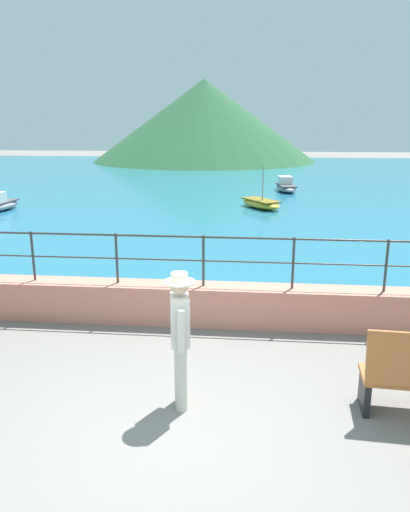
# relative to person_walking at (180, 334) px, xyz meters

# --- Properties ---
(ground_plane) EXTENTS (120.00, 120.00, 0.00)m
(ground_plane) POSITION_rel_person_walking_xyz_m (0.01, -0.52, -0.98)
(ground_plane) COLOR slate
(promenade_wall) EXTENTS (20.00, 0.56, 0.70)m
(promenade_wall) POSITION_rel_person_walking_xyz_m (0.01, 2.68, -0.63)
(promenade_wall) COLOR tan
(promenade_wall) RESTS_ON ground
(railing) EXTENTS (18.44, 0.04, 0.90)m
(railing) POSITION_rel_person_walking_xyz_m (0.01, 2.68, 0.34)
(railing) COLOR #383330
(railing) RESTS_ON promenade_wall
(lake_water) EXTENTS (64.00, 44.32, 0.06)m
(lake_water) POSITION_rel_person_walking_xyz_m (0.01, 25.32, -0.95)
(lake_water) COLOR #236B89
(lake_water) RESTS_ON ground
(hill_main) EXTENTS (20.90, 20.90, 7.46)m
(hill_main) POSITION_rel_person_walking_xyz_m (-3.94, 41.65, 2.75)
(hill_main) COLOR #285633
(hill_main) RESTS_ON ground
(person_walking) EXTENTS (0.38, 0.56, 1.75)m
(person_walking) POSITION_rel_person_walking_xyz_m (0.00, 0.00, 0.00)
(person_walking) COLOR beige
(person_walking) RESTS_ON ground
(boat_1) EXTENTS (2.03, 2.41, 1.76)m
(boat_1) POSITION_rel_person_walking_xyz_m (1.15, 14.87, -0.72)
(boat_1) COLOR gold
(boat_1) RESTS_ON lake_water
(boat_3) EXTENTS (1.26, 2.42, 0.76)m
(boat_3) POSITION_rel_person_walking_xyz_m (2.48, 20.25, -0.65)
(boat_3) COLOR gray
(boat_3) RESTS_ON lake_water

